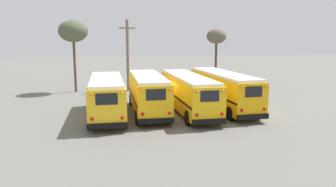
% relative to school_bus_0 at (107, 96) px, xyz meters
% --- Properties ---
extents(ground_plane, '(160.00, 160.00, 0.00)m').
position_rel_school_bus_0_xyz_m(ground_plane, '(4.85, 0.49, -1.64)').
color(ground_plane, '#66635E').
extents(school_bus_0, '(2.66, 9.57, 2.99)m').
position_rel_school_bus_0_xyz_m(school_bus_0, '(0.00, 0.00, 0.00)').
color(school_bus_0, yellow).
rests_on(school_bus_0, ground).
extents(school_bus_1, '(2.66, 9.51, 3.06)m').
position_rel_school_bus_0_xyz_m(school_bus_1, '(3.23, 0.64, 0.03)').
color(school_bus_1, yellow).
rests_on(school_bus_1, ground).
extents(school_bus_2, '(2.53, 10.86, 2.99)m').
position_rel_school_bus_0_xyz_m(school_bus_2, '(6.47, 0.38, 0.00)').
color(school_bus_2, yellow).
rests_on(school_bus_2, ground).
extents(school_bus_3, '(2.81, 10.85, 3.08)m').
position_rel_school_bus_0_xyz_m(school_bus_3, '(9.70, 1.06, 0.05)').
color(school_bus_3, '#EAAA0F').
rests_on(school_bus_3, ground).
extents(utility_pole, '(1.80, 0.32, 7.98)m').
position_rel_school_bus_0_xyz_m(utility_pole, '(2.54, 12.30, 2.47)').
color(utility_pole, '#75604C').
rests_on(utility_pole, ground).
extents(bare_tree_0, '(3.18, 3.18, 7.88)m').
position_rel_school_bus_0_xyz_m(bare_tree_0, '(-3.28, 12.71, 4.98)').
color(bare_tree_0, brown).
rests_on(bare_tree_0, ground).
extents(bare_tree_1, '(2.48, 2.48, 7.09)m').
position_rel_school_bus_0_xyz_m(bare_tree_1, '(13.92, 15.02, 4.38)').
color(bare_tree_1, '#473323').
rests_on(bare_tree_1, ground).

